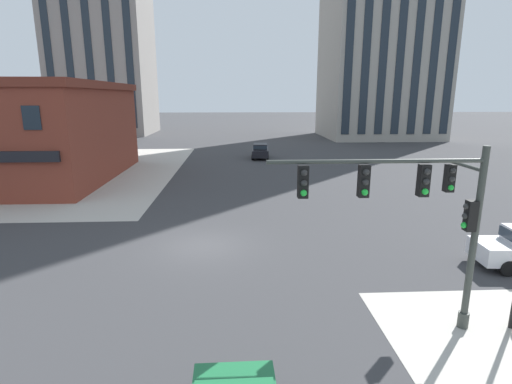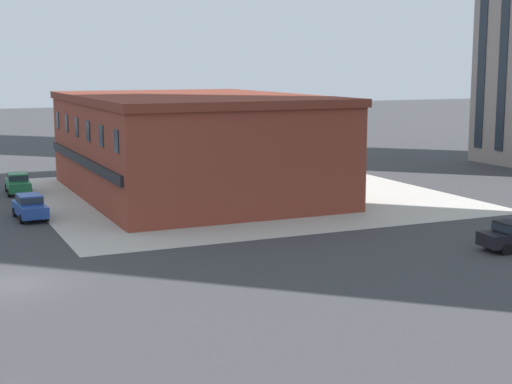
{
  "view_description": "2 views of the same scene",
  "coord_description": "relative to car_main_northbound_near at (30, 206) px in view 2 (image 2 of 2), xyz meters",
  "views": [
    {
      "loc": [
        1.65,
        -17.82,
        6.92
      ],
      "look_at": [
        2.68,
        2.9,
        1.9
      ],
      "focal_mm": 27.8,
      "sensor_mm": 36.0,
      "label": 1
    },
    {
      "loc": [
        37.65,
        -4.06,
        10.4
      ],
      "look_at": [
        6.22,
        10.0,
        4.77
      ],
      "focal_mm": 54.44,
      "sensor_mm": 36.0,
      "label": 2
    }
  ],
  "objects": [
    {
      "name": "ground_plane",
      "position": [
        16.26,
        -3.1,
        -0.92
      ],
      "size": [
        320.0,
        320.0,
        0.0
      ],
      "primitive_type": "plane",
      "color": "#38383A"
    },
    {
      "name": "sidewalk_far_corner",
      "position": [
        -3.74,
        16.9,
        -0.92
      ],
      "size": [
        32.0,
        32.0,
        0.02
      ],
      "primitive_type": "cube",
      "color": "#B7B2A8",
      "rests_on": "ground"
    },
    {
      "name": "car_main_northbound_near",
      "position": [
        0.0,
        0.0,
        0.0
      ],
      "size": [
        4.47,
        2.02,
        1.68
      ],
      "color": "#23479E",
      "rests_on": "ground"
    },
    {
      "name": "car_main_northbound_far",
      "position": [
        -11.39,
        0.66,
        0.0
      ],
      "size": [
        4.47,
        2.04,
        1.68
      ],
      "color": "#1E6B3D",
      "rests_on": "ground"
    },
    {
      "name": "storefront_block_near_corner",
      "position": [
        -5.42,
        13.59,
        3.13
      ],
      "size": [
        25.88,
        17.82,
        8.08
      ],
      "color": "brown",
      "rests_on": "ground"
    }
  ]
}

